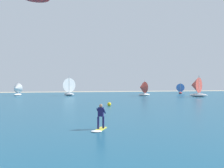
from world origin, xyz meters
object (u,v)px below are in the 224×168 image
Objects in this scene: kitesurfer at (100,121)px; sailboat_mid_right at (196,87)px; sailboat_mid_left at (68,87)px; sailboat_leading at (143,89)px; marker_buoy at (109,104)px; sailboat_far_right at (180,88)px; sailboat_anchored_offshore at (17,89)px.

sailboat_mid_right reaches higher than kitesurfer.
sailboat_mid_right reaches higher than sailboat_mid_left.
sailboat_mid_right is 1.27× the size of sailboat_leading.
kitesurfer is 3.74× the size of marker_buoy.
marker_buoy is at bearing -131.17° from sailboat_far_right.
sailboat_mid_right is 1.43× the size of sailboat_far_right.
sailboat_far_right is (17.87, 11.85, -0.22)m from sailboat_leading.
sailboat_far_right is at bearing 2.54° from sailboat_anchored_offshore.
sailboat_anchored_offshore is 6.99× the size of marker_buoy.
sailboat_leading is (20.95, 43.92, 1.29)m from kitesurfer.
kitesurfer is 0.38× the size of sailboat_mid_left.
sailboat_mid_left is at bearing 160.67° from sailboat_leading.
sailboat_leading is 32.85m from sailboat_anchored_offshore.
sailboat_far_right is (36.38, 5.36, -0.70)m from sailboat_mid_left.
sailboat_leading is at bearing -17.11° from sailboat_anchored_offshore.
marker_buoy is at bearing -143.84° from sailboat_mid_right.
sailboat_mid_left is 36.78m from sailboat_far_right.
sailboat_mid_right is 1.01× the size of sailboat_mid_left.
sailboat_anchored_offshore reaches higher than marker_buoy.
sailboat_leading is at bearing 64.50° from kitesurfer.
sailboat_mid_right is 9.89× the size of marker_buoy.
kitesurfer is 48.41m from sailboat_mid_right.
kitesurfer is 0.53× the size of sailboat_anchored_offshore.
sailboat_leading is 1.13× the size of sailboat_far_right.
sailboat_far_right is at bearing 69.43° from sailboat_mid_right.
sailboat_mid_left is 33.37m from marker_buoy.
sailboat_mid_right is at bearing 49.17° from kitesurfer.
kitesurfer is 50.50m from sailboat_mid_left.
marker_buoy is (5.10, 17.21, -0.34)m from kitesurfer.
sailboat_anchored_offshore is at bearing 162.89° from sailboat_leading.
marker_buoy is at bearing 73.49° from kitesurfer.
marker_buoy is (2.66, -33.19, -2.11)m from sailboat_mid_left.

